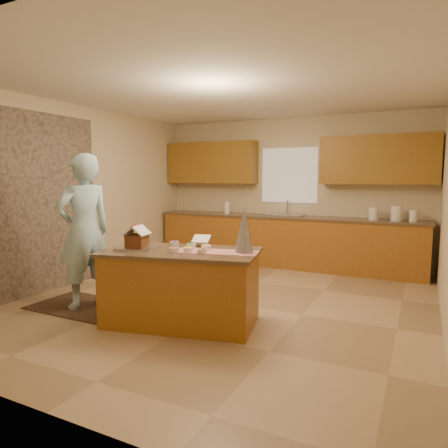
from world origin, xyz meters
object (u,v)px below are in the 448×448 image
(tinsel_tree, at_px, (244,229))
(boy, at_px, (84,231))
(island_base, at_px, (181,289))
(gingerbread_house, at_px, (137,239))

(tinsel_tree, xyz_separation_m, boy, (-2.02, -0.25, -0.11))
(tinsel_tree, relative_size, boy, 0.26)
(boy, bearing_deg, tinsel_tree, 116.53)
(island_base, xyz_separation_m, boy, (-1.36, -0.05, 0.56))
(boy, bearing_deg, island_base, 111.69)
(island_base, xyz_separation_m, gingerbread_house, (-0.47, -0.15, 0.54))
(tinsel_tree, distance_m, boy, 2.04)
(island_base, bearing_deg, gingerbread_house, -174.81)
(island_base, height_order, gingerbread_house, gingerbread_house)
(tinsel_tree, height_order, boy, boy)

